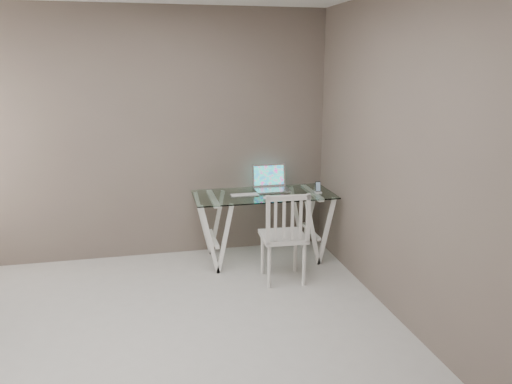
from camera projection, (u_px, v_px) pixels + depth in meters
room at (137, 127)px, 3.15m from camera, size 4.50×4.52×2.71m
desk at (263, 226)px, 5.46m from camera, size 1.50×0.70×0.75m
chair at (285, 233)px, 4.82m from camera, size 0.44×0.44×0.93m
laptop at (271, 184)px, 5.56m from camera, size 0.38×0.31×0.27m
keyboard at (244, 195)px, 5.31m from camera, size 0.31×0.13×0.01m
mouse at (268, 198)px, 5.15m from camera, size 0.10×0.06×0.03m
phone_dock at (318, 190)px, 5.40m from camera, size 0.07×0.07×0.12m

